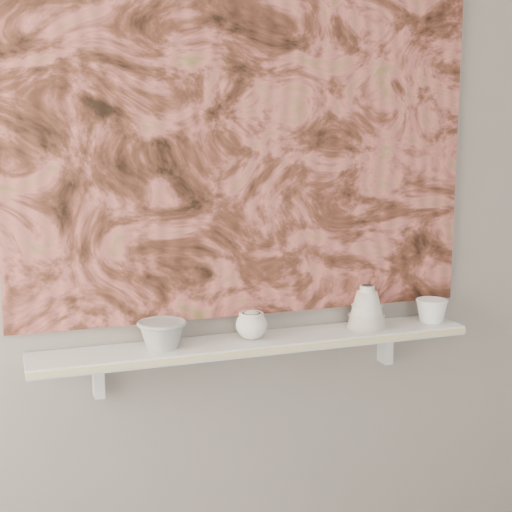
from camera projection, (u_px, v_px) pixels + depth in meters
name	position (u px, v px, depth m)	size (l,w,h in m)	color
wall_back	(249.00, 202.00, 2.25)	(3.60, 3.60, 0.00)	gray
shelf	(259.00, 343.00, 2.23)	(1.40, 0.18, 0.03)	silver
shelf_stripe	(269.00, 351.00, 2.14)	(1.40, 0.01, 0.02)	beige
bracket_left	(98.00, 377.00, 2.14)	(0.03, 0.06, 0.12)	silver
bracket_right	(385.00, 346.00, 2.46)	(0.03, 0.06, 0.12)	silver
painting	(250.00, 141.00, 2.20)	(1.50, 0.03, 1.10)	brown
house_motif	(377.00, 234.00, 2.39)	(0.09, 0.00, 0.08)	black
bowl_grey	(162.00, 334.00, 2.12)	(0.15, 0.15, 0.09)	#979895
cup_cream	(251.00, 325.00, 2.21)	(0.10, 0.10, 0.09)	white
bell_vessel	(367.00, 307.00, 2.34)	(0.13, 0.13, 0.14)	silver
bowl_white	(432.00, 310.00, 2.43)	(0.11, 0.11, 0.08)	white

